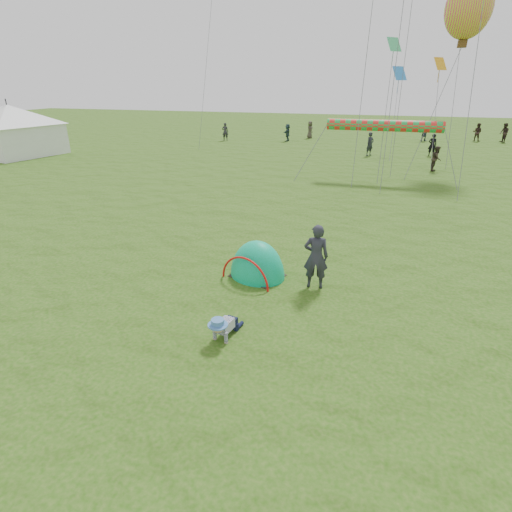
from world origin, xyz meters
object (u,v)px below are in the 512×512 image
(popup_tent, at_px, (257,276))
(event_marquee, at_px, (12,128))
(balloon_kite, at_px, (468,12))
(standing_adult, at_px, (316,257))
(crawling_toddler, at_px, (224,326))

(popup_tent, xyz_separation_m, event_marquee, (-24.75, 15.21, 2.04))
(popup_tent, xyz_separation_m, balloon_kite, (7.14, 19.95, 9.23))
(standing_adult, xyz_separation_m, balloon_kite, (5.39, 20.14, 8.29))
(standing_adult, relative_size, balloon_kite, 0.49)
(popup_tent, bearing_deg, event_marquee, 167.15)
(crawling_toddler, bearing_deg, standing_adult, 73.04)
(standing_adult, distance_m, event_marquee, 30.67)
(event_marquee, xyz_separation_m, balloon_kite, (31.89, 4.74, 7.19))
(crawling_toddler, relative_size, balloon_kite, 0.22)
(popup_tent, relative_size, balloon_kite, 0.59)
(crawling_toddler, height_order, popup_tent, popup_tent)
(standing_adult, height_order, event_marquee, event_marquee)
(event_marquee, distance_m, balloon_kite, 33.03)
(crawling_toddler, height_order, balloon_kite, balloon_kite)
(event_marquee, bearing_deg, standing_adult, -19.21)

